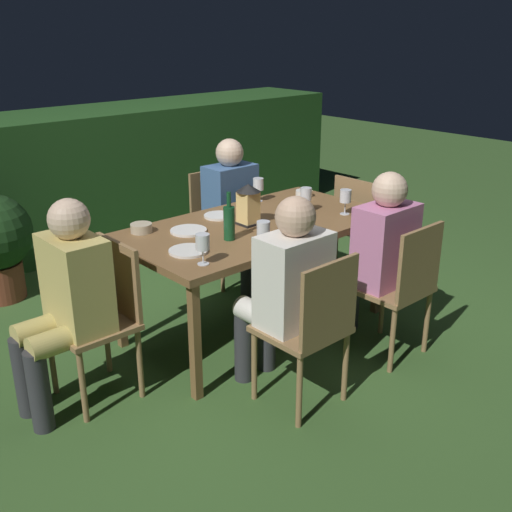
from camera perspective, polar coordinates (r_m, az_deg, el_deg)
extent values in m
plane|color=#385B28|center=(4.20, 0.00, -6.70)|extent=(16.00, 16.00, 0.00)
cube|color=brown|center=(3.91, 0.00, 2.77)|extent=(1.75, 0.93, 0.04)
cube|color=brown|center=(3.31, -5.73, -7.99)|extent=(0.05, 0.05, 0.71)
cube|color=brown|center=(4.36, 11.40, -0.95)|extent=(0.05, 0.05, 0.71)
cube|color=brown|center=(3.92, -12.73, -3.65)|extent=(0.05, 0.05, 0.71)
cube|color=brown|center=(4.83, 3.89, 1.64)|extent=(0.05, 0.05, 0.71)
cube|color=#937047|center=(4.81, -2.84, 2.62)|extent=(0.42, 0.40, 0.03)
cube|color=#937047|center=(4.89, -4.29, 5.63)|extent=(0.40, 0.03, 0.42)
cylinder|color=#937047|center=(4.88, 0.11, 0.09)|extent=(0.03, 0.03, 0.42)
cylinder|color=#937047|center=(4.66, -3.16, -0.97)|extent=(0.03, 0.03, 0.42)
cylinder|color=#937047|center=(5.12, -2.45, 1.10)|extent=(0.03, 0.03, 0.42)
cylinder|color=#937047|center=(4.91, -5.67, 0.13)|extent=(0.03, 0.03, 0.42)
cube|color=#426699|center=(4.69, -2.43, 5.52)|extent=(0.38, 0.24, 0.50)
sphere|color=beige|center=(4.61, -2.49, 9.64)|extent=(0.21, 0.21, 0.21)
cylinder|color=#426699|center=(4.72, -0.45, 2.61)|extent=(0.13, 0.36, 0.13)
cylinder|color=#426699|center=(4.61, -2.12, 2.13)|extent=(0.13, 0.36, 0.13)
cylinder|color=#333338|center=(4.69, 0.86, -0.61)|extent=(0.11, 0.11, 0.45)
cylinder|color=#333338|center=(4.58, -0.78, -1.17)|extent=(0.11, 0.11, 0.45)
cube|color=#937047|center=(3.40, -15.14, -6.28)|extent=(0.40, 0.42, 0.03)
cube|color=#937047|center=(3.39, -12.71, -1.98)|extent=(0.03, 0.40, 0.42)
cylinder|color=#937047|center=(3.31, -15.92, -11.71)|extent=(0.03, 0.03, 0.42)
cylinder|color=#937047|center=(3.59, -18.57, -9.21)|extent=(0.03, 0.03, 0.42)
cylinder|color=#937047|center=(3.44, -10.83, -9.86)|extent=(0.03, 0.03, 0.42)
cylinder|color=#937047|center=(3.72, -13.80, -7.63)|extent=(0.03, 0.03, 0.42)
cube|color=tan|center=(3.27, -16.50, -2.44)|extent=(0.24, 0.38, 0.50)
sphere|color=beige|center=(3.15, -17.14, 3.31)|extent=(0.21, 0.21, 0.21)
cylinder|color=tan|center=(3.24, -17.56, -7.41)|extent=(0.36, 0.13, 0.13)
cylinder|color=tan|center=(3.39, -18.89, -6.27)|extent=(0.36, 0.13, 0.13)
cylinder|color=#333338|center=(3.31, -19.64, -11.83)|extent=(0.11, 0.11, 0.45)
cylinder|color=#333338|center=(3.46, -20.86, -10.52)|extent=(0.11, 0.11, 0.45)
cube|color=#937047|center=(3.26, 4.22, -6.85)|extent=(0.42, 0.40, 0.03)
cube|color=#937047|center=(3.04, 6.89, -4.29)|extent=(0.40, 0.02, 0.42)
cylinder|color=#937047|center=(3.36, -0.16, -10.22)|extent=(0.03, 0.03, 0.42)
cylinder|color=#937047|center=(3.58, 4.16, -8.18)|extent=(0.03, 0.03, 0.42)
cylinder|color=#937047|center=(3.16, 4.08, -12.56)|extent=(0.03, 0.03, 0.42)
cylinder|color=#937047|center=(3.39, 8.37, -10.19)|extent=(0.03, 0.03, 0.42)
cube|color=white|center=(3.18, 3.57, -2.25)|extent=(0.38, 0.24, 0.50)
sphere|color=#D1A889|center=(3.06, 3.71, 3.69)|extent=(0.21, 0.21, 0.21)
cylinder|color=white|center=(3.31, 0.64, -5.73)|extent=(0.13, 0.36, 0.13)
cylinder|color=white|center=(3.42, 2.86, -4.81)|extent=(0.13, 0.36, 0.13)
cylinder|color=#333338|center=(3.53, -1.16, -8.31)|extent=(0.11, 0.11, 0.45)
cylinder|color=#333338|center=(3.63, 1.00, -7.38)|extent=(0.11, 0.11, 0.45)
cube|color=#937047|center=(4.85, 10.51, 2.41)|extent=(0.40, 0.42, 0.03)
cube|color=#937047|center=(4.64, 9.26, 4.56)|extent=(0.03, 0.40, 0.42)
cylinder|color=#937047|center=(5.15, 9.93, 0.92)|extent=(0.03, 0.03, 0.42)
cylinder|color=#937047|center=(4.96, 13.18, -0.15)|extent=(0.03, 0.03, 0.42)
cylinder|color=#937047|center=(4.90, 7.46, 0.01)|extent=(0.03, 0.03, 0.42)
cylinder|color=#937047|center=(4.70, 10.78, -1.16)|extent=(0.03, 0.03, 0.42)
cube|color=#937047|center=(3.81, 12.44, -2.98)|extent=(0.42, 0.40, 0.03)
cube|color=#937047|center=(3.63, 15.10, -0.60)|extent=(0.40, 0.02, 0.42)
cylinder|color=#937047|center=(3.87, 8.56, -6.04)|extent=(0.03, 0.03, 0.42)
cylinder|color=#937047|center=(4.13, 11.76, -4.44)|extent=(0.03, 0.03, 0.42)
cylinder|color=#937047|center=(3.69, 12.65, -7.74)|extent=(0.03, 0.03, 0.42)
cylinder|color=#937047|center=(3.96, 15.72, -5.94)|extent=(0.03, 0.03, 0.42)
cube|color=#C675A3|center=(3.75, 12.01, 0.99)|extent=(0.38, 0.24, 0.50)
sphere|color=beige|center=(3.64, 12.42, 6.09)|extent=(0.21, 0.21, 0.21)
cylinder|color=#C675A3|center=(3.84, 9.28, -2.10)|extent=(0.13, 0.36, 0.13)
cylinder|color=#C675A3|center=(3.97, 10.91, -1.40)|extent=(0.13, 0.36, 0.13)
cylinder|color=#333338|center=(4.03, 7.31, -4.56)|extent=(0.11, 0.11, 0.45)
cylinder|color=#333338|center=(4.16, 8.94, -3.82)|extent=(0.11, 0.11, 0.45)
cube|color=black|center=(3.88, -0.72, 3.09)|extent=(0.12, 0.12, 0.01)
cube|color=#F9D17A|center=(3.85, -0.73, 4.61)|extent=(0.11, 0.11, 0.20)
cone|color=black|center=(3.82, -0.74, 6.41)|extent=(0.15, 0.15, 0.05)
cylinder|color=#144723|center=(3.58, -2.53, 3.07)|extent=(0.07, 0.07, 0.20)
cylinder|color=#144723|center=(3.54, -2.57, 5.30)|extent=(0.03, 0.03, 0.09)
cylinder|color=silver|center=(4.40, 0.21, 5.19)|extent=(0.06, 0.06, 0.00)
cylinder|color=silver|center=(4.39, 0.21, 5.72)|extent=(0.01, 0.01, 0.08)
cylinder|color=silver|center=(4.37, 0.22, 6.76)|extent=(0.08, 0.08, 0.08)
cylinder|color=maroon|center=(4.37, 0.22, 6.46)|extent=(0.07, 0.07, 0.03)
cylinder|color=silver|center=(4.16, 4.66, 4.16)|extent=(0.06, 0.06, 0.00)
cylinder|color=silver|center=(4.15, 4.67, 4.72)|extent=(0.01, 0.01, 0.08)
cylinder|color=silver|center=(4.12, 4.71, 5.82)|extent=(0.08, 0.08, 0.08)
cylinder|color=maroon|center=(4.13, 4.70, 5.50)|extent=(0.07, 0.07, 0.03)
cylinder|color=silver|center=(3.45, 0.69, 0.62)|extent=(0.06, 0.06, 0.00)
cylinder|color=silver|center=(3.43, 0.69, 1.27)|extent=(0.01, 0.01, 0.08)
cylinder|color=silver|center=(3.40, 0.70, 2.58)|extent=(0.08, 0.08, 0.08)
cylinder|color=maroon|center=(3.41, 0.69, 2.20)|extent=(0.07, 0.07, 0.03)
cylinder|color=silver|center=(4.14, 8.30, 3.93)|extent=(0.06, 0.06, 0.00)
cylinder|color=silver|center=(4.13, 8.33, 4.49)|extent=(0.01, 0.01, 0.08)
cylinder|color=silver|center=(4.11, 8.39, 5.59)|extent=(0.08, 0.08, 0.08)
cylinder|color=maroon|center=(4.11, 8.38, 5.27)|extent=(0.07, 0.07, 0.03)
cylinder|color=silver|center=(3.25, -4.96, -0.74)|extent=(0.06, 0.06, 0.00)
cylinder|color=silver|center=(3.24, -4.98, -0.04)|extent=(0.01, 0.01, 0.08)
cylinder|color=silver|center=(3.21, -5.03, 1.33)|extent=(0.08, 0.08, 0.08)
cylinder|color=maroon|center=(3.22, -5.02, 0.93)|extent=(0.07, 0.07, 0.03)
cylinder|color=white|center=(3.77, -6.34, 2.38)|extent=(0.23, 0.23, 0.01)
cylinder|color=white|center=(4.04, -3.48, 3.78)|extent=(0.20, 0.20, 0.01)
cylinder|color=white|center=(3.43, -6.34, 0.49)|extent=(0.22, 0.22, 0.01)
cylinder|color=#BCAD8E|center=(3.79, -10.69, 2.60)|extent=(0.13, 0.13, 0.05)
cylinder|color=#424C1E|center=(3.79, -10.70, 2.75)|extent=(0.11, 0.11, 0.02)
cylinder|color=silver|center=(4.54, 4.52, 5.87)|extent=(0.12, 0.12, 0.05)
cylinder|color=tan|center=(4.53, 4.52, 5.98)|extent=(0.10, 0.10, 0.01)
cube|color=#234C1E|center=(5.92, -16.26, 7.03)|extent=(5.67, 0.90, 1.21)
cylinder|color=brown|center=(4.96, -22.82, -2.15)|extent=(0.35, 0.35, 0.28)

